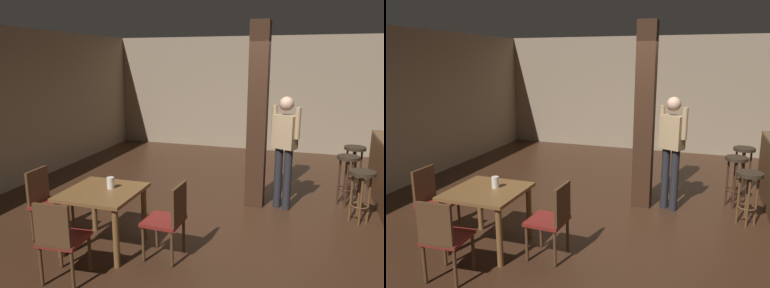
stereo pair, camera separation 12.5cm
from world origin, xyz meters
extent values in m
plane|color=#382114|center=(0.00, 0.00, 0.00)|extent=(10.80, 10.80, 0.00)
cube|color=gray|center=(0.00, 4.50, 1.40)|extent=(8.00, 0.10, 2.80)
cube|color=gray|center=(-4.00, 0.00, 1.40)|extent=(0.10, 9.00, 2.80)
cube|color=#382114|center=(0.23, 0.72, 1.40)|extent=(0.28, 0.28, 2.80)
cube|color=brown|center=(-1.31, -1.23, 0.71)|extent=(0.86, 0.86, 0.04)
cylinder|color=brown|center=(-0.94, -0.86, 0.35)|extent=(0.07, 0.07, 0.69)
cylinder|color=brown|center=(-1.67, -0.86, 0.35)|extent=(0.07, 0.07, 0.69)
cylinder|color=brown|center=(-0.94, -1.59, 0.35)|extent=(0.07, 0.07, 0.69)
cylinder|color=brown|center=(-1.67, -1.59, 0.35)|extent=(0.07, 0.07, 0.69)
cube|color=maroon|center=(-1.34, -1.94, 0.45)|extent=(0.45, 0.45, 0.04)
cube|color=#4C301C|center=(-1.32, -2.14, 0.68)|extent=(0.38, 0.07, 0.45)
cylinder|color=#4C301C|center=(-1.52, -1.78, 0.23)|extent=(0.04, 0.04, 0.43)
cylinder|color=#4C301C|center=(-1.18, -1.76, 0.23)|extent=(0.04, 0.04, 0.43)
cylinder|color=#4C301C|center=(-1.50, -2.13, 0.23)|extent=(0.04, 0.04, 0.43)
cylinder|color=#4C301C|center=(-1.15, -2.10, 0.23)|extent=(0.04, 0.04, 0.43)
cube|color=maroon|center=(-2.06, -1.20, 0.45)|extent=(0.42, 0.42, 0.04)
cube|color=#4C301C|center=(-2.26, -1.20, 0.68)|extent=(0.04, 0.38, 0.45)
cylinder|color=#4C301C|center=(-1.89, -1.03, 0.23)|extent=(0.04, 0.04, 0.43)
cylinder|color=#4C301C|center=(-1.89, -1.38, 0.23)|extent=(0.04, 0.04, 0.43)
cylinder|color=#4C301C|center=(-2.24, -1.03, 0.23)|extent=(0.04, 0.04, 0.43)
cylinder|color=#4C301C|center=(-2.24, -1.38, 0.23)|extent=(0.04, 0.04, 0.43)
cube|color=maroon|center=(-0.53, -1.23, 0.45)|extent=(0.44, 0.44, 0.04)
cube|color=#4C301C|center=(-0.34, -1.24, 0.68)|extent=(0.05, 0.38, 0.45)
cylinder|color=#4C301C|center=(-0.71, -1.40, 0.23)|extent=(0.04, 0.04, 0.43)
cylinder|color=#4C301C|center=(-0.70, -1.05, 0.23)|extent=(0.04, 0.04, 0.43)
cylinder|color=#4C301C|center=(-0.36, -1.41, 0.23)|extent=(0.04, 0.04, 0.43)
cylinder|color=#4C301C|center=(-0.35, -1.06, 0.23)|extent=(0.04, 0.04, 0.43)
cylinder|color=silver|center=(-1.25, -1.14, 0.80)|extent=(0.09, 0.09, 0.14)
cube|color=tan|center=(0.65, 0.69, 1.20)|extent=(0.39, 0.33, 0.50)
sphere|color=tan|center=(0.65, 0.69, 1.61)|extent=(0.28, 0.28, 0.21)
cylinder|color=#232328|center=(0.72, 0.66, 0.47)|extent=(0.16, 0.16, 0.95)
cylinder|color=#232328|center=(0.58, 0.73, 0.47)|extent=(0.16, 0.16, 0.95)
cylinder|color=tan|center=(0.82, 0.61, 1.35)|extent=(0.11, 0.11, 0.46)
cylinder|color=tan|center=(0.48, 0.78, 1.35)|extent=(0.11, 0.11, 0.46)
cylinder|color=#2D2319|center=(1.72, 0.47, 0.73)|extent=(0.35, 0.35, 0.05)
torus|color=brown|center=(1.72, 0.47, 0.26)|extent=(0.25, 0.25, 0.02)
cylinder|color=brown|center=(1.72, 0.58, 0.35)|extent=(0.03, 0.03, 0.71)
cylinder|color=brown|center=(1.72, 0.35, 0.35)|extent=(0.03, 0.03, 0.71)
cylinder|color=brown|center=(1.84, 0.47, 0.35)|extent=(0.03, 0.03, 0.71)
cylinder|color=brown|center=(1.61, 0.47, 0.35)|extent=(0.03, 0.03, 0.71)
cylinder|color=#2D2319|center=(1.59, 1.11, 0.77)|extent=(0.33, 0.33, 0.05)
torus|color=#382114|center=(1.59, 1.11, 0.27)|extent=(0.24, 0.24, 0.02)
cylinder|color=#382114|center=(1.59, 1.22, 0.37)|extent=(0.03, 0.03, 0.75)
cylinder|color=#382114|center=(1.59, 1.01, 0.37)|extent=(0.03, 0.03, 0.75)
cylinder|color=#382114|center=(1.70, 1.11, 0.37)|extent=(0.03, 0.03, 0.75)
cylinder|color=#382114|center=(1.48, 1.11, 0.37)|extent=(0.03, 0.03, 0.75)
cylinder|color=#2D2319|center=(1.75, 1.81, 0.78)|extent=(0.35, 0.35, 0.05)
torus|color=#382114|center=(1.75, 1.81, 0.27)|extent=(0.25, 0.25, 0.02)
cylinder|color=#382114|center=(1.75, 1.92, 0.38)|extent=(0.03, 0.03, 0.75)
cylinder|color=#382114|center=(1.75, 1.69, 0.38)|extent=(0.03, 0.03, 0.75)
cylinder|color=#382114|center=(1.87, 1.81, 0.38)|extent=(0.03, 0.03, 0.75)
cylinder|color=#382114|center=(1.64, 1.81, 0.38)|extent=(0.03, 0.03, 0.75)
camera|label=1|loc=(0.98, -4.91, 2.25)|focal=35.00mm
camera|label=2|loc=(1.10, -4.87, 2.25)|focal=35.00mm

